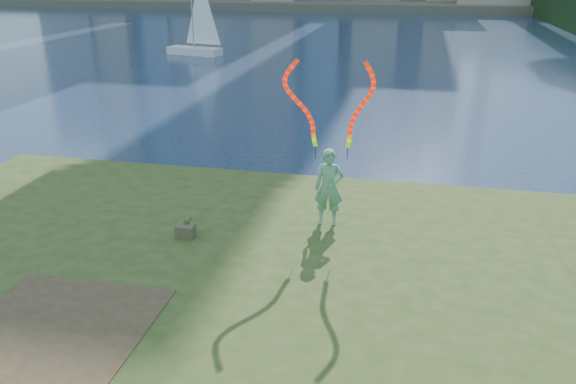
# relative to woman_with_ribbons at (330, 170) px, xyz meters

# --- Properties ---
(ground) EXTENTS (320.00, 320.00, 0.00)m
(ground) POSITION_rel_woman_with_ribbons_xyz_m (-1.87, -1.97, -2.19)
(ground) COLOR #192640
(ground) RESTS_ON ground
(grassy_knoll) EXTENTS (20.00, 18.00, 0.80)m
(grassy_knoll) POSITION_rel_woman_with_ribbons_xyz_m (-1.87, -4.27, -1.85)
(grassy_knoll) COLOR #344318
(grassy_knoll) RESTS_ON ground
(dirt_patch) EXTENTS (3.20, 3.00, 0.02)m
(dirt_patch) POSITION_rel_woman_with_ribbons_xyz_m (-4.07, -5.17, -1.38)
(dirt_patch) COLOR #47331E
(dirt_patch) RESTS_ON grassy_knoll
(far_shore) EXTENTS (320.00, 40.00, 1.20)m
(far_shore) POSITION_rel_woman_with_ribbons_xyz_m (-1.87, 93.03, -1.59)
(far_shore) COLOR #504B3B
(far_shore) RESTS_ON ground
(woman_with_ribbons) EXTENTS (2.15, 0.51, 4.24)m
(woman_with_ribbons) POSITION_rel_woman_with_ribbons_xyz_m (0.00, 0.00, 0.00)
(woman_with_ribbons) COLOR #15792B
(woman_with_ribbons) RESTS_ON grassy_knoll
(canvas_bag) EXTENTS (0.42, 0.48, 0.40)m
(canvas_bag) POSITION_rel_woman_with_ribbons_xyz_m (-3.14, -1.43, -1.23)
(canvas_bag) COLOR #494828
(canvas_bag) RESTS_ON grassy_knoll
(sailboat) EXTENTS (4.69, 2.37, 7.05)m
(sailboat) POSITION_rel_woman_with_ribbons_xyz_m (-14.62, 30.30, -0.98)
(sailboat) COLOR silver
(sailboat) RESTS_ON ground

